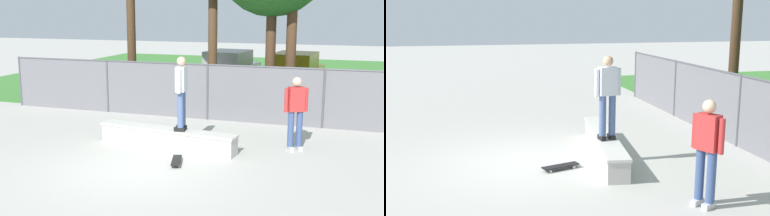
{
  "view_description": "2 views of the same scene",
  "coord_description": "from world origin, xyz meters",
  "views": [
    {
      "loc": [
        4.42,
        -9.18,
        3.42
      ],
      "look_at": [
        0.49,
        2.22,
        0.96
      ],
      "focal_mm": 45.39,
      "sensor_mm": 36.0,
      "label": 1
    },
    {
      "loc": [
        9.51,
        -1.14,
        3.15
      ],
      "look_at": [
        0.31,
        1.07,
        1.21
      ],
      "focal_mm": 42.62,
      "sensor_mm": 36.0,
      "label": 2
    }
  ],
  "objects": [
    {
      "name": "ground_plane",
      "position": [
        0.0,
        0.0,
        0.0
      ],
      "size": [
        80.0,
        80.0,
        0.0
      ],
      "primitive_type": "plane",
      "color": "#ADAAA3"
    },
    {
      "name": "chainlink_fence",
      "position": [
        0.0,
        5.13,
        0.96
      ],
      "size": [
        14.17,
        0.07,
        1.76
      ],
      "color": "#4C4C51",
      "rests_on": "ground"
    },
    {
      "name": "bystander",
      "position": [
        3.05,
        2.59,
        1.01
      ],
      "size": [
        0.54,
        0.4,
        1.82
      ],
      "color": "beige",
      "rests_on": "ground"
    },
    {
      "name": "concrete_ledge",
      "position": [
        -0.03,
        1.77,
        0.25
      ],
      "size": [
        3.76,
        0.98,
        0.49
      ],
      "color": "#A8A59E",
      "rests_on": "ground"
    },
    {
      "name": "skateboarder",
      "position": [
        0.4,
        1.7,
        1.5
      ],
      "size": [
        0.3,
        0.6,
        1.82
      ],
      "color": "black",
      "rests_on": "concrete_ledge"
    },
    {
      "name": "skateboard",
      "position": [
        0.67,
        0.61,
        0.07
      ],
      "size": [
        0.41,
        0.82,
        0.09
      ],
      "color": "black",
      "rests_on": "ground"
    }
  ]
}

